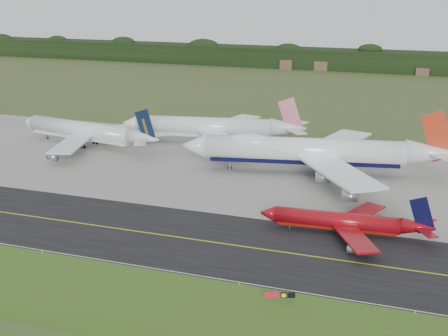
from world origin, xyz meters
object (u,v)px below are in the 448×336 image
jet_star_tail (213,128)px  taxiway_sign (280,295)px  jet_red_737 (346,222)px  jet_navy_gold (88,132)px  jet_ba_747 (314,151)px

jet_star_tail → taxiway_sign: (48.56, -98.13, -4.29)m
jet_red_737 → jet_star_tail: jet_star_tail is taller
jet_red_737 → jet_navy_gold: bearing=152.9°
jet_star_tail → taxiway_sign: size_ratio=12.41×
jet_navy_gold → jet_star_tail: bearing=24.3°
jet_navy_gold → taxiway_sign: jet_navy_gold is taller
taxiway_sign → jet_ba_747: bearing=97.4°
jet_ba_747 → taxiway_sign: (9.72, -75.13, -5.41)m
jet_ba_747 → jet_star_tail: 45.16m
jet_navy_gold → jet_red_737: bearing=-27.1°
jet_ba_747 → jet_star_tail: (-38.85, 23.00, -1.13)m
taxiway_sign → jet_navy_gold: bearing=136.8°
jet_ba_747 → jet_navy_gold: 76.97m
jet_red_737 → taxiway_sign: size_ratio=7.44×
jet_star_tail → taxiway_sign: 109.57m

